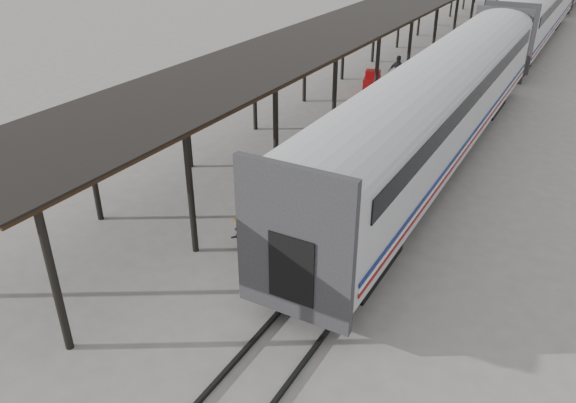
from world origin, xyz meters
The scene contains 9 objects.
ground centered at (0.00, 0.00, 0.00)m, with size 160.00×160.00×0.00m, color slate.
train centered at (3.19, 33.79, 2.69)m, with size 3.45×76.01×4.01m.
canopy centered at (-3.40, 24.00, 4.00)m, with size 4.90×64.30×4.15m.
rails centered at (3.20, 34.00, 0.06)m, with size 1.54×150.00×0.12m.
baggage_cart centered at (0.26, 0.04, 0.65)m, with size 1.78×2.63×0.86m.
suitcase_stack centered at (0.19, 0.45, 1.07)m, with size 1.35×1.14×0.59m.
luggage_tug centered at (-2.76, 16.12, 0.58)m, with size 1.21×1.60×1.26m.
porter centered at (0.51, -0.61, 1.75)m, with size 0.65×0.43×1.78m, color navy.
pedestrian centered at (-1.81, 17.74, 0.97)m, with size 1.14×0.47×1.94m, color black.
Camera 1 is at (8.44, -13.49, 9.62)m, focal length 35.00 mm.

